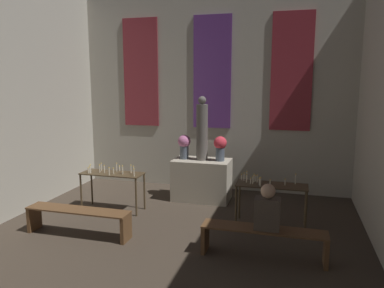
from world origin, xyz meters
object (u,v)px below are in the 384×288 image
(statue, at_px, (202,130))
(flower_vase_left, at_px, (184,145))
(pew_back_right, at_px, (263,237))
(altar, at_px, (202,180))
(candle_rack_right, at_px, (271,190))
(flower_vase_right, at_px, (220,147))
(candle_rack_left, at_px, (112,178))
(pew_back_left, at_px, (78,217))
(person_seated, at_px, (267,209))

(statue, xyz_separation_m, flower_vase_left, (-0.40, 0.00, -0.33))
(statue, distance_m, pew_back_right, 3.11)
(altar, distance_m, candle_rack_right, 1.93)
(flower_vase_left, xyz_separation_m, candle_rack_right, (1.94, -1.13, -0.53))
(flower_vase_right, height_order, candle_rack_left, flower_vase_right)
(statue, height_order, flower_vase_right, statue)
(flower_vase_right, xyz_separation_m, candle_rack_right, (1.15, -1.13, -0.53))
(candle_rack_right, bearing_deg, candle_rack_left, -179.95)
(flower_vase_left, distance_m, pew_back_left, 2.81)
(pew_back_right, bearing_deg, altar, 122.33)
(pew_back_left, distance_m, person_seated, 3.14)
(flower_vase_left, height_order, pew_back_right, flower_vase_left)
(pew_back_left, bearing_deg, statue, 57.67)
(flower_vase_left, distance_m, person_seated, 3.16)
(flower_vase_right, distance_m, candle_rack_right, 1.69)
(candle_rack_right, height_order, person_seated, person_seated)
(altar, xyz_separation_m, statue, (0.00, 0.00, 1.09))
(candle_rack_right, height_order, pew_back_left, candle_rack_right)
(pew_back_right, distance_m, person_seated, 0.43)
(flower_vase_left, height_order, pew_back_left, flower_vase_left)
(pew_back_right, relative_size, person_seated, 2.68)
(candle_rack_right, bearing_deg, pew_back_right, -90.44)
(flower_vase_left, bearing_deg, candle_rack_right, -30.20)
(candle_rack_left, bearing_deg, statue, 36.04)
(candle_rack_left, bearing_deg, flower_vase_right, 30.10)
(flower_vase_left, relative_size, person_seated, 0.78)
(altar, xyz_separation_m, flower_vase_right, (0.40, 0.00, 0.75))
(statue, distance_m, candle_rack_left, 2.11)
(statue, bearing_deg, person_seated, -56.90)
(statue, relative_size, flower_vase_right, 2.59)
(candle_rack_right, height_order, pew_back_right, candle_rack_right)
(pew_back_right, bearing_deg, candle_rack_right, 89.56)
(flower_vase_left, bearing_deg, flower_vase_right, 0.00)
(pew_back_left, relative_size, person_seated, 2.68)
(candle_rack_right, bearing_deg, pew_back_left, -157.21)
(person_seated, bearing_deg, candle_rack_left, 157.63)
(person_seated, bearing_deg, flower_vase_left, 129.21)
(statue, xyz_separation_m, pew_back_right, (1.53, -2.42, -1.20))
(candle_rack_left, height_order, pew_back_right, candle_rack_left)
(flower_vase_left, relative_size, candle_rack_right, 0.42)
(flower_vase_right, xyz_separation_m, pew_back_right, (1.14, -2.42, -0.87))
(statue, relative_size, candle_rack_left, 1.09)
(altar, bearing_deg, pew_back_left, -122.33)
(candle_rack_left, xyz_separation_m, person_seated, (3.14, -1.29, 0.08))
(altar, xyz_separation_m, candle_rack_left, (-1.56, -1.13, 0.23))
(pew_back_left, height_order, person_seated, person_seated)
(candle_rack_right, distance_m, pew_back_left, 3.36)
(candle_rack_left, height_order, pew_back_left, candle_rack_left)
(flower_vase_left, bearing_deg, altar, 0.00)
(flower_vase_right, relative_size, pew_back_right, 0.29)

